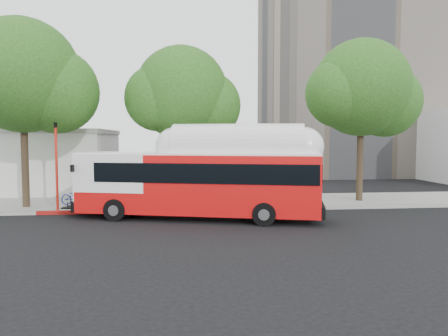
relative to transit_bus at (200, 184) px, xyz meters
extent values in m
plane|color=black|center=(0.25, -1.88, -1.62)|extent=(120.00, 120.00, 0.00)
cube|color=gray|center=(0.25, 4.62, -1.54)|extent=(60.00, 5.00, 0.15)
cube|color=gray|center=(0.25, 2.02, -1.54)|extent=(60.00, 0.30, 0.15)
cube|color=#9D1411|center=(-2.75, 2.02, -1.54)|extent=(10.00, 0.32, 0.16)
cylinder|color=#2D2116|center=(-8.75, 3.62, 1.42)|extent=(0.36, 0.36, 6.08)
sphere|color=#1E4C15|center=(-8.75, 3.62, 5.22)|extent=(5.80, 5.80, 5.80)
sphere|color=#1E4C15|center=(-7.15, 3.82, 4.46)|extent=(4.35, 4.35, 4.35)
cylinder|color=#2D2116|center=(-0.75, 4.12, 1.10)|extent=(0.36, 0.36, 5.44)
sphere|color=#1E4C15|center=(-0.75, 4.12, 4.50)|extent=(5.00, 5.00, 5.00)
sphere|color=#1E4C15|center=(0.63, 4.32, 3.82)|extent=(3.75, 3.75, 3.75)
cylinder|color=#2D2116|center=(9.25, 3.92, 1.26)|extent=(0.36, 0.36, 5.76)
sphere|color=#1E4C15|center=(9.25, 3.92, 4.86)|extent=(5.40, 5.40, 5.40)
sphere|color=#1E4C15|center=(10.74, 4.12, 4.14)|extent=(4.05, 4.05, 4.05)
cube|color=gray|center=(18.25, 26.12, 15.88)|extent=(18.00, 18.00, 35.00)
cube|color=red|center=(-0.08, 0.02, 0.01)|extent=(11.10, 5.18, 2.63)
cube|color=black|center=(0.36, -0.10, 0.55)|extent=(10.07, 4.94, 0.86)
cube|color=white|center=(-0.08, 0.02, 1.36)|extent=(11.08, 5.11, 0.09)
cube|color=white|center=(1.67, -0.46, 1.60)|extent=(6.07, 3.30, 0.50)
cube|color=black|center=(-5.79, 1.61, -1.17)|extent=(1.14, 1.76, 0.05)
imported|color=navy|center=(-5.79, 1.61, -0.73)|extent=(0.94, 1.64, 0.82)
cylinder|color=red|center=(-6.83, 2.25, 0.48)|extent=(0.13, 0.13, 4.19)
cube|color=black|center=(-6.83, 2.25, 2.68)|extent=(0.05, 0.42, 0.26)
camera|label=1|loc=(-1.06, -19.64, 2.09)|focal=35.00mm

